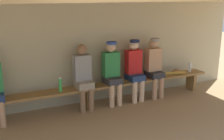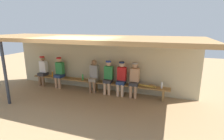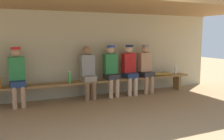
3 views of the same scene
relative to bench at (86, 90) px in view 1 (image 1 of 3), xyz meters
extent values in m
cube|color=#B7AD8C|center=(0.00, 0.45, 0.71)|extent=(8.00, 0.20, 2.20)
cube|color=olive|center=(0.00, 0.00, 0.05)|extent=(6.00, 0.36, 0.05)
cube|color=olive|center=(0.00, 0.00, -0.18)|extent=(0.08, 0.29, 0.41)
cube|color=olive|center=(2.75, 0.00, -0.18)|extent=(0.08, 0.29, 0.41)
cylinder|color=tan|center=(-1.64, -0.18, -0.15)|extent=(0.11, 0.11, 0.48)
cube|color=gray|center=(-0.05, -0.02, 0.14)|extent=(0.32, 0.40, 0.14)
cylinder|color=#8C6647|center=(-0.14, -0.18, -0.15)|extent=(0.11, 0.11, 0.48)
cylinder|color=#8C6647|center=(0.04, -0.18, -0.15)|extent=(0.11, 0.11, 0.48)
cube|color=gray|center=(-0.05, 0.06, 0.47)|extent=(0.34, 0.20, 0.52)
sphere|color=#8C6647|center=(-0.05, 0.06, 0.84)|extent=(0.21, 0.21, 0.21)
cube|color=#333338|center=(1.65, -0.02, 0.14)|extent=(0.32, 0.40, 0.14)
cylinder|color=tan|center=(1.56, -0.18, -0.15)|extent=(0.11, 0.11, 0.48)
cylinder|color=tan|center=(1.74, -0.18, -0.15)|extent=(0.11, 0.11, 0.48)
cube|color=tan|center=(1.65, 0.06, 0.47)|extent=(0.34, 0.20, 0.52)
sphere|color=tan|center=(1.65, 0.06, 0.84)|extent=(0.21, 0.21, 0.21)
cylinder|color=gray|center=(1.65, 0.02, 0.93)|extent=(0.21, 0.21, 0.05)
cube|color=#333338|center=(0.59, -0.02, 0.14)|extent=(0.32, 0.40, 0.14)
cylinder|color=#DBAD84|center=(0.50, -0.18, -0.15)|extent=(0.11, 0.11, 0.48)
cylinder|color=#DBAD84|center=(0.68, -0.18, -0.15)|extent=(0.11, 0.11, 0.48)
cube|color=#2D8442|center=(0.59, 0.06, 0.47)|extent=(0.34, 0.20, 0.52)
sphere|color=#DBAD84|center=(0.59, 0.06, 0.84)|extent=(0.21, 0.21, 0.21)
cylinder|color=#2D47A5|center=(0.59, 0.02, 0.93)|extent=(0.21, 0.21, 0.05)
cube|color=navy|center=(1.13, -0.02, 0.14)|extent=(0.32, 0.40, 0.14)
cylinder|color=beige|center=(1.04, -0.18, -0.15)|extent=(0.11, 0.11, 0.48)
cylinder|color=beige|center=(1.22, -0.18, -0.15)|extent=(0.11, 0.11, 0.48)
cube|color=red|center=(1.13, 0.06, 0.47)|extent=(0.34, 0.20, 0.52)
sphere|color=beige|center=(1.13, 0.06, 0.84)|extent=(0.21, 0.21, 0.21)
cylinder|color=#19234C|center=(1.13, 0.02, 0.93)|extent=(0.21, 0.21, 0.05)
cylinder|color=silver|center=(2.67, -0.01, 0.18)|extent=(0.07, 0.07, 0.22)
cylinder|color=white|center=(2.67, -0.01, 0.30)|extent=(0.05, 0.05, 0.02)
cylinder|color=green|center=(-0.55, -0.05, 0.20)|extent=(0.06, 0.06, 0.26)
cylinder|color=white|center=(-0.55, -0.05, 0.34)|extent=(0.04, 0.04, 0.02)
ellipsoid|color=olive|center=(2.31, 0.04, 0.12)|extent=(0.27, 0.22, 0.09)
cylinder|color=#B28C33|center=(2.03, 0.00, 0.11)|extent=(0.87, 0.25, 0.07)
camera|label=1|loc=(-1.85, -5.13, 1.90)|focal=44.96mm
camera|label=2|loc=(2.97, -6.37, 2.29)|focal=28.26mm
camera|label=3|loc=(-2.13, -5.98, 1.21)|focal=40.62mm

